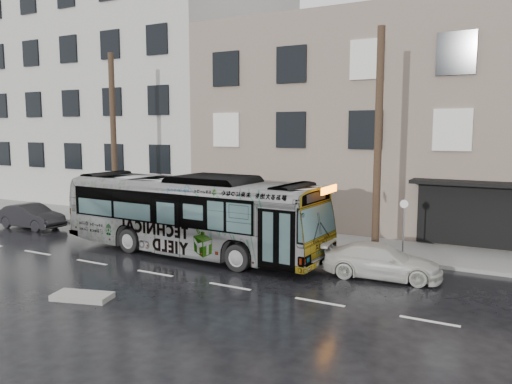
# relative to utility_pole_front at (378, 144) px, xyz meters

# --- Properties ---
(ground) EXTENTS (120.00, 120.00, 0.00)m
(ground) POSITION_rel_utility_pole_front_xyz_m (-6.50, -3.30, -4.65)
(ground) COLOR black
(ground) RESTS_ON ground
(sidewalk) EXTENTS (90.00, 3.60, 0.15)m
(sidewalk) POSITION_rel_utility_pole_front_xyz_m (-6.50, 1.60, -4.58)
(sidewalk) COLOR gray
(sidewalk) RESTS_ON ground
(building_taupe) EXTENTS (20.00, 12.00, 11.00)m
(building_taupe) POSITION_rel_utility_pole_front_xyz_m (-1.50, 9.40, 0.85)
(building_taupe) COLOR gray
(building_taupe) RESTS_ON ground
(building_grey) EXTENTS (26.00, 15.00, 16.00)m
(building_grey) POSITION_rel_utility_pole_front_xyz_m (-24.50, 10.90, 3.35)
(building_grey) COLOR #B0AEA6
(building_grey) RESTS_ON ground
(utility_pole_front) EXTENTS (0.30, 0.30, 9.00)m
(utility_pole_front) POSITION_rel_utility_pole_front_xyz_m (0.00, 0.00, 0.00)
(utility_pole_front) COLOR #402F20
(utility_pole_front) RESTS_ON sidewalk
(utility_pole_rear) EXTENTS (0.30, 0.30, 9.00)m
(utility_pole_rear) POSITION_rel_utility_pole_front_xyz_m (-14.00, 0.00, 0.00)
(utility_pole_rear) COLOR #402F20
(utility_pole_rear) RESTS_ON sidewalk
(sign_post) EXTENTS (0.06, 0.06, 2.40)m
(sign_post) POSITION_rel_utility_pole_front_xyz_m (1.10, 0.00, -3.30)
(sign_post) COLOR slate
(sign_post) RESTS_ON sidewalk
(bus) EXTENTS (12.16, 3.37, 3.35)m
(bus) POSITION_rel_utility_pole_front_xyz_m (-7.09, -2.74, -2.97)
(bus) COLOR #B2B2B2
(bus) RESTS_ON ground
(white_sedan) EXTENTS (4.28, 2.14, 1.19)m
(white_sedan) POSITION_rel_utility_pole_front_xyz_m (0.88, -2.35, -4.05)
(white_sedan) COLOR #BAB9B1
(white_sedan) RESTS_ON ground
(dark_sedan) EXTENTS (3.94, 1.45, 1.29)m
(dark_sedan) POSITION_rel_utility_pole_front_xyz_m (-17.83, -2.34, -4.01)
(dark_sedan) COLOR black
(dark_sedan) RESTS_ON ground
(slush_pile) EXTENTS (1.95, 1.27, 0.18)m
(slush_pile) POSITION_rel_utility_pole_front_xyz_m (-6.64, -9.06, -4.56)
(slush_pile) COLOR gray
(slush_pile) RESTS_ON ground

